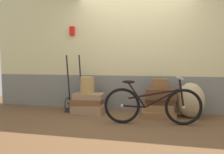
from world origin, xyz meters
name	(u,v)px	position (x,y,z in m)	size (l,w,h in m)	color
ground	(131,122)	(0.00, 0.00, -0.03)	(8.81, 5.20, 0.06)	brown
station_building	(136,45)	(0.01, 0.85, 1.46)	(6.81, 0.74, 2.92)	slate
suitcase_0	(88,109)	(-0.96, 0.36, 0.09)	(0.67, 0.38, 0.17)	#937051
suitcase_1	(87,102)	(-0.99, 0.36, 0.24)	(0.65, 0.37, 0.13)	brown
suitcase_2	(89,96)	(-0.95, 0.39, 0.36)	(0.64, 0.34, 0.12)	#937051
suitcase_3	(158,114)	(0.51, 0.36, 0.06)	(0.65, 0.39, 0.12)	olive
suitcase_4	(159,107)	(0.51, 0.35, 0.18)	(0.57, 0.32, 0.13)	olive
suitcase_5	(160,101)	(0.53, 0.40, 0.30)	(0.58, 0.34, 0.11)	#4C2D19
suitcase_6	(161,94)	(0.54, 0.35, 0.46)	(0.56, 0.32, 0.20)	brown
suitcase_7	(160,84)	(0.53, 0.37, 0.66)	(0.30, 0.17, 0.19)	brown
wicker_basket	(87,85)	(-0.97, 0.38, 0.59)	(0.30, 0.30, 0.35)	#A8844C
luggage_trolley	(74,97)	(-1.32, 0.49, 0.29)	(0.37, 0.36, 1.24)	black
burlap_sack	(190,100)	(1.11, 0.43, 0.34)	(0.53, 0.45, 0.68)	tan
bicycle	(152,105)	(0.38, -0.16, 0.34)	(1.68, 0.46, 0.83)	black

